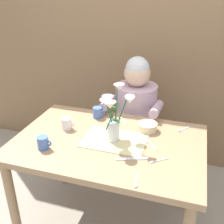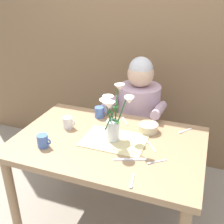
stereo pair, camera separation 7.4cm
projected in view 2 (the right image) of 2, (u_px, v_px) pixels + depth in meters
name	position (u px, v px, depth m)	size (l,w,h in m)	color
ground_plane	(109.00, 224.00, 2.05)	(6.00, 6.00, 0.00)	gray
wood_panel_backdrop	(150.00, 32.00, 2.39)	(4.00, 0.10, 2.50)	brown
dining_table	(108.00, 153.00, 1.77)	(1.20, 0.80, 0.74)	#9E7A56
seated_person	(138.00, 123.00, 2.31)	(0.45, 0.47, 1.14)	#4C4C56
striped_placemat	(114.00, 140.00, 1.73)	(0.40, 0.28, 0.01)	beige
flower_vase	(113.00, 115.00, 1.66)	(0.25, 0.28, 0.34)	silver
ceramic_bowl	(148.00, 127.00, 1.82)	(0.14, 0.14, 0.06)	beige
dinner_knife	(130.00, 159.00, 1.54)	(0.19, 0.02, 0.01)	silver
tea_cup	(43.00, 141.00, 1.65)	(0.09, 0.07, 0.08)	#476BB7
coffee_cup	(99.00, 112.00, 2.01)	(0.09, 0.07, 0.08)	#476BB7
ceramic_mug	(68.00, 122.00, 1.86)	(0.09, 0.07, 0.08)	silver
spoon_0	(154.00, 162.00, 1.52)	(0.10, 0.08, 0.01)	silver
spoon_1	(150.00, 144.00, 1.68)	(0.08, 0.11, 0.01)	silver
spoon_2	(124.00, 119.00, 1.98)	(0.08, 0.11, 0.01)	silver
spoon_3	(132.00, 183.00, 1.36)	(0.03, 0.12, 0.01)	silver
spoon_4	(183.00, 131.00, 1.83)	(0.08, 0.10, 0.01)	silver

